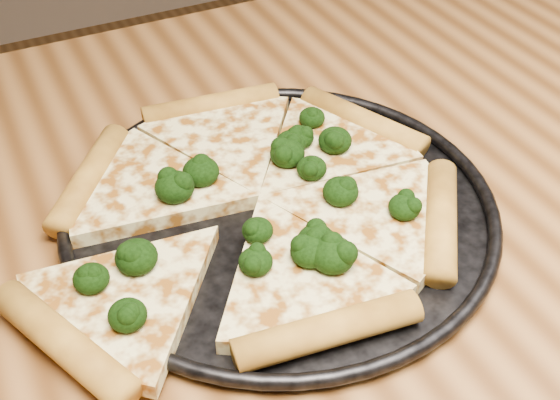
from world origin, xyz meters
name	(u,v)px	position (x,y,z in m)	size (l,w,h in m)	color
dining_table	(428,328)	(0.00, 0.00, 0.66)	(1.20, 0.90, 0.75)	brown
pizza_pan	(280,208)	(-0.09, 0.09, 0.76)	(0.34, 0.34, 0.02)	black
pizza	(252,203)	(-0.11, 0.09, 0.77)	(0.37, 0.31, 0.02)	#EADA8F
broccoli_florets	(266,203)	(-0.11, 0.08, 0.78)	(0.25, 0.18, 0.02)	black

